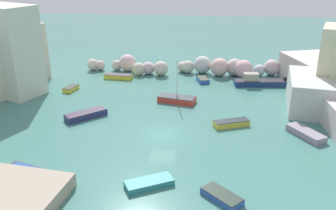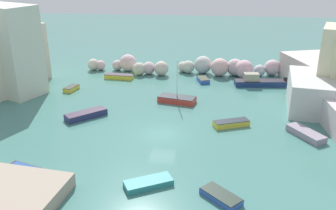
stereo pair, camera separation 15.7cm
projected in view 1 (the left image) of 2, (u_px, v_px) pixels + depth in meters
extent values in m
plane|color=#457D75|center=(162.00, 134.00, 35.91)|extent=(160.00, 160.00, 0.00)
cube|color=beige|center=(8.00, 51.00, 44.87)|extent=(8.82, 7.27, 10.90)
cube|color=beige|center=(16.00, 53.00, 49.95)|extent=(7.95, 8.57, 7.80)
cube|color=beige|center=(5.00, 56.00, 52.15)|extent=(7.83, 9.39, 5.96)
cube|color=beige|center=(320.00, 70.00, 49.81)|extent=(9.99, 10.60, 3.59)
cube|color=silver|center=(326.00, 94.00, 41.19)|extent=(9.24, 9.79, 3.69)
sphere|color=beige|center=(93.00, 65.00, 55.92)|extent=(1.75, 1.75, 1.75)
sphere|color=beige|center=(100.00, 65.00, 56.02)|extent=(1.51, 1.51, 1.51)
sphere|color=beige|center=(117.00, 65.00, 55.93)|extent=(1.58, 1.58, 1.58)
sphere|color=beige|center=(128.00, 63.00, 55.51)|extent=(2.52, 2.52, 2.52)
sphere|color=beige|center=(139.00, 69.00, 53.62)|extent=(1.86, 1.86, 1.86)
sphere|color=beige|center=(148.00, 68.00, 54.04)|extent=(1.84, 1.84, 1.84)
sphere|color=beige|center=(161.00, 68.00, 53.43)|extent=(2.10, 2.10, 2.10)
sphere|color=beige|center=(183.00, 67.00, 55.16)|extent=(1.57, 1.57, 1.57)
sphere|color=beige|center=(188.00, 67.00, 54.67)|extent=(1.85, 1.85, 1.85)
sphere|color=silver|center=(203.00, 65.00, 54.44)|extent=(2.56, 2.56, 2.56)
sphere|color=beige|center=(219.00, 67.00, 53.16)|extent=(2.58, 2.58, 2.58)
sphere|color=beige|center=(234.00, 67.00, 53.36)|extent=(2.46, 2.46, 2.46)
sphere|color=beige|center=(244.00, 69.00, 52.23)|extent=(2.59, 2.59, 2.59)
sphere|color=silver|center=(259.00, 70.00, 53.29)|extent=(1.65, 1.65, 1.65)
sphere|color=beige|center=(272.00, 67.00, 53.47)|extent=(2.31, 2.31, 2.31)
sphere|color=beige|center=(288.00, 69.00, 53.46)|extent=(2.00, 2.00, 2.00)
sphere|color=beige|center=(300.00, 73.00, 52.38)|extent=(1.52, 1.52, 1.52)
cube|color=tan|center=(12.00, 193.00, 25.97)|extent=(7.87, 6.11, 1.08)
cube|color=navy|center=(86.00, 115.00, 39.42)|extent=(4.21, 4.10, 0.62)
cube|color=#2E2135|center=(86.00, 112.00, 39.30)|extent=(4.12, 4.02, 0.06)
cube|color=#3357AE|center=(222.00, 197.00, 26.09)|extent=(3.14, 3.09, 0.43)
cube|color=black|center=(222.00, 194.00, 25.99)|extent=(3.07, 3.02, 0.06)
cube|color=teal|center=(149.00, 183.00, 27.65)|extent=(3.85, 2.96, 0.46)
cube|color=yellow|center=(118.00, 77.00, 52.18)|extent=(4.09, 1.56, 0.59)
cube|color=#261B28|center=(118.00, 74.00, 52.06)|extent=(4.01, 1.53, 0.06)
cube|color=#BF392D|center=(177.00, 99.00, 43.68)|extent=(4.66, 2.74, 0.67)
cube|color=#1E252B|center=(177.00, 97.00, 43.55)|extent=(4.57, 2.69, 0.06)
cylinder|color=silver|center=(177.00, 79.00, 42.73)|extent=(0.10, 0.10, 4.45)
cube|color=yellow|center=(71.00, 89.00, 47.53)|extent=(1.59, 2.46, 0.50)
cube|color=#252720|center=(71.00, 87.00, 47.43)|extent=(1.56, 2.41, 0.06)
cube|color=navy|center=(260.00, 83.00, 49.36)|extent=(6.99, 2.40, 0.69)
cube|color=#22202B|center=(260.00, 80.00, 49.22)|extent=(6.85, 2.35, 0.06)
cube|color=#9E937F|center=(251.00, 77.00, 49.04)|extent=(2.06, 1.40, 1.05)
cube|color=black|center=(285.00, 79.00, 49.13)|extent=(0.40, 0.48, 0.50)
cube|color=gray|center=(306.00, 133.00, 35.27)|extent=(3.32, 4.13, 0.64)
cube|color=#CA3439|center=(25.00, 171.00, 29.17)|extent=(3.29, 2.09, 0.47)
cube|color=#2D1934|center=(25.00, 168.00, 29.07)|extent=(3.22, 2.05, 0.06)
cube|color=#234C93|center=(25.00, 168.00, 29.06)|extent=(2.80, 1.78, 0.08)
cube|color=blue|center=(203.00, 80.00, 50.87)|extent=(1.89, 2.57, 0.51)
cube|color=#2A3021|center=(203.00, 78.00, 50.76)|extent=(1.86, 2.52, 0.06)
cube|color=gold|center=(231.00, 123.00, 37.49)|extent=(3.85, 2.44, 0.55)
cube|color=black|center=(231.00, 121.00, 37.37)|extent=(3.77, 2.39, 0.06)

